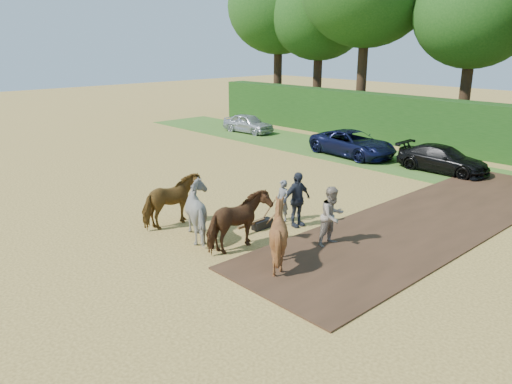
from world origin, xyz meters
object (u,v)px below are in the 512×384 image
at_px(parked_cars, 468,163).
at_px(spectator_far, 297,200).
at_px(plough_team, 222,216).
at_px(spectator_near, 332,216).

bearing_deg(parked_cars, spectator_far, -95.52).
bearing_deg(parked_cars, plough_team, -96.73).
relative_size(spectator_near, spectator_far, 0.99).
bearing_deg(spectator_near, plough_team, 138.61).
height_order(plough_team, parked_cars, plough_team).
height_order(spectator_near, spectator_far, spectator_far).
relative_size(spectator_near, plough_team, 0.32).
height_order(spectator_far, parked_cars, spectator_far).
height_order(spectator_far, plough_team, spectator_far).
distance_m(spectator_far, parked_cars, 10.92).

